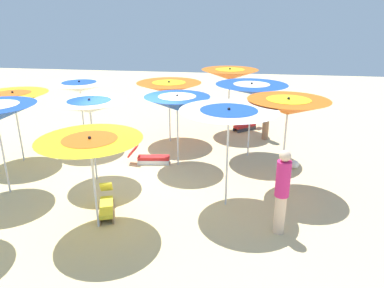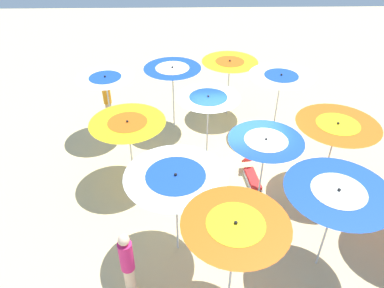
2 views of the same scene
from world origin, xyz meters
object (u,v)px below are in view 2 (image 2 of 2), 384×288
at_px(beach_umbrella_0, 230,66).
at_px(lounger_0, 252,176).
at_px(beach_umbrella_1, 173,73).
at_px(beach_umbrella_3, 281,80).
at_px(beachgoer_1, 128,264).
at_px(lounger_1, 153,172).
at_px(beachgoer_0, 108,100).
at_px(beach_umbrella_5, 128,127).
at_px(beach_umbrella_7, 265,146).
at_px(beach_umbrella_2, 106,81).
at_px(beach_umbrella_6, 336,130).
at_px(beach_umbrella_10, 337,196).
at_px(beach_umbrella_8, 176,181).
at_px(beach_umbrella_4, 208,102).
at_px(beach_umbrella_11, 235,231).

distance_m(beach_umbrella_0, lounger_0, 4.51).
bearing_deg(lounger_0, beach_umbrella_1, -149.90).
xyz_separation_m(beach_umbrella_3, beachgoer_1, (-6.41, 4.50, -1.11)).
bearing_deg(lounger_1, beachgoer_0, -80.76).
bearing_deg(lounger_1, beach_umbrella_5, -16.56).
bearing_deg(beach_umbrella_7, beachgoer_0, 47.86).
distance_m(beach_umbrella_3, beach_umbrella_7, 3.77).
bearing_deg(beachgoer_0, beach_umbrella_5, 159.17).
bearing_deg(beach_umbrella_2, beachgoer_0, 15.76).
relative_size(beach_umbrella_6, beachgoer_0, 1.34).
bearing_deg(lounger_1, beachgoer_1, 66.49).
bearing_deg(beach_umbrella_7, beach_umbrella_2, 52.39).
xyz_separation_m(beach_umbrella_0, beach_umbrella_3, (-1.41, -1.58, 0.11)).
distance_m(beach_umbrella_1, beach_umbrella_7, 4.77).
bearing_deg(beach_umbrella_10, beach_umbrella_7, 26.48).
bearing_deg(lounger_1, lounger_0, 154.77).
bearing_deg(beach_umbrella_1, beach_umbrella_6, -126.33).
relative_size(beach_umbrella_1, beach_umbrella_2, 1.05).
relative_size(beach_umbrella_3, beach_umbrella_7, 1.05).
distance_m(beach_umbrella_2, beach_umbrella_7, 5.97).
height_order(beach_umbrella_5, beach_umbrella_7, beach_umbrella_7).
bearing_deg(beach_umbrella_10, beach_umbrella_5, 55.62).
bearing_deg(beach_umbrella_2, beach_umbrella_10, -134.98).
bearing_deg(beach_umbrella_7, beach_umbrella_8, 125.34).
relative_size(beach_umbrella_7, beach_umbrella_10, 0.91).
distance_m(beach_umbrella_4, beachgoer_0, 4.50).
height_order(lounger_1, beachgoer_1, beachgoer_1).
height_order(beach_umbrella_7, lounger_1, beach_umbrella_7).
bearing_deg(lounger_0, beach_umbrella_5, -101.08).
distance_m(beach_umbrella_5, beach_umbrella_7, 3.86).
xyz_separation_m(beach_umbrella_11, lounger_1, (4.19, 1.92, -2.06)).
relative_size(beach_umbrella_3, beach_umbrella_10, 0.96).
bearing_deg(beach_umbrella_4, lounger_0, -133.16).
distance_m(beach_umbrella_4, beach_umbrella_8, 3.86).
xyz_separation_m(beach_umbrella_0, beach_umbrella_11, (-8.04, 0.76, 0.24)).
bearing_deg(lounger_1, beach_umbrella_3, -170.33).
xyz_separation_m(beach_umbrella_0, beach_umbrella_7, (-4.99, -0.40, -0.05)).
bearing_deg(lounger_0, beachgoer_0, -133.70).
bearing_deg(beach_umbrella_2, beach_umbrella_1, -79.34).
relative_size(beachgoer_0, beachgoer_1, 0.90).
xyz_separation_m(beachgoer_0, beachgoer_1, (-7.33, -1.65, 0.12)).
xyz_separation_m(lounger_0, beachgoer_0, (3.63, 4.93, 0.70)).
relative_size(beach_umbrella_0, beach_umbrella_6, 0.99).
height_order(beach_umbrella_2, beachgoer_1, beach_umbrella_2).
bearing_deg(beach_umbrella_4, beach_umbrella_5, 113.38).
xyz_separation_m(beach_umbrella_0, beachgoer_0, (-0.49, 4.57, -1.12)).
xyz_separation_m(beach_umbrella_8, beachgoer_0, (6.13, 2.68, -1.37)).
xyz_separation_m(lounger_1, beachgoer_1, (-3.98, 0.24, 0.81)).
relative_size(beach_umbrella_7, beachgoer_1, 1.17).
bearing_deg(beach_umbrella_3, lounger_0, 155.92).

